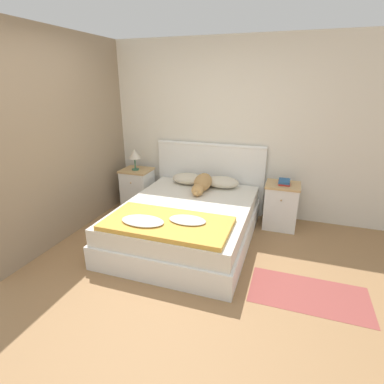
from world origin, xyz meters
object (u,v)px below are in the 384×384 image
(bed, at_px, (187,222))
(nightstand_left, at_px, (138,188))
(pillow_right, at_px, (222,182))
(table_lamp, at_px, (134,155))
(nightstand_right, at_px, (281,206))
(pillow_left, at_px, (188,179))
(book_stack, at_px, (284,182))
(dog, at_px, (202,184))

(bed, height_order, nightstand_left, nightstand_left)
(pillow_right, relative_size, table_lamp, 1.50)
(nightstand_right, bearing_deg, nightstand_left, 180.00)
(pillow_left, relative_size, book_stack, 2.12)
(nightstand_left, bearing_deg, pillow_left, 2.97)
(nightstand_right, height_order, dog, dog)
(book_stack, bearing_deg, nightstand_right, -121.17)
(bed, distance_m, nightstand_right, 1.36)
(nightstand_right, relative_size, table_lamp, 1.93)
(nightstand_left, relative_size, nightstand_right, 1.00)
(bed, relative_size, pillow_right, 4.12)
(nightstand_right, height_order, pillow_right, same)
(bed, height_order, pillow_left, pillow_left)
(nightstand_left, xyz_separation_m, table_lamp, (0.00, -0.03, 0.56))
(bed, xyz_separation_m, table_lamp, (-1.13, 0.73, 0.65))
(nightstand_right, distance_m, book_stack, 0.35)
(pillow_left, distance_m, table_lamp, 0.92)
(pillow_left, bearing_deg, table_lamp, -175.07)
(nightstand_left, height_order, book_stack, book_stack)
(bed, bearing_deg, nightstand_right, 34.02)
(pillow_right, xyz_separation_m, book_stack, (0.87, -0.03, 0.11))
(pillow_left, height_order, pillow_right, same)
(nightstand_left, relative_size, book_stack, 2.72)
(bed, bearing_deg, pillow_left, 108.10)
(pillow_left, bearing_deg, nightstand_left, -177.03)
(nightstand_left, relative_size, pillow_left, 1.28)
(table_lamp, bearing_deg, pillow_right, 3.07)
(bed, xyz_separation_m, nightstand_right, (1.13, 0.76, 0.08))
(nightstand_left, bearing_deg, dog, -10.12)
(pillow_left, relative_size, table_lamp, 1.50)
(book_stack, bearing_deg, dog, -168.65)
(bed, bearing_deg, pillow_right, 71.90)
(dog, distance_m, table_lamp, 1.21)
(dog, bearing_deg, pillow_left, 139.69)
(book_stack, bearing_deg, nightstand_left, -179.64)
(pillow_left, relative_size, dog, 0.77)
(bed, bearing_deg, table_lamp, 147.03)
(nightstand_right, xyz_separation_m, pillow_right, (-0.86, 0.04, 0.24))
(nightstand_left, bearing_deg, table_lamp, -90.00)
(nightstand_right, bearing_deg, dog, -169.27)
(pillow_left, height_order, dog, dog)
(nightstand_right, height_order, table_lamp, table_lamp)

